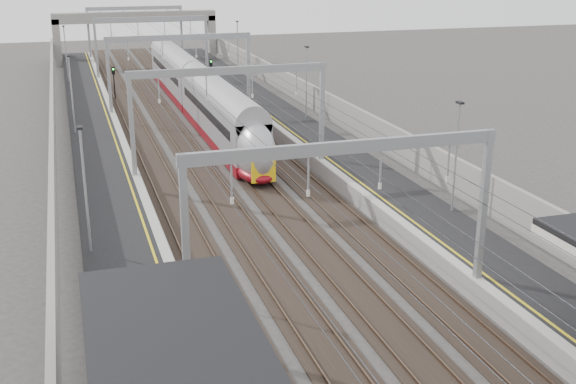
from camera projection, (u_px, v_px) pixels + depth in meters
platform_left at (105, 172)px, 48.34m from camera, size 4.00×120.00×1.00m
platform_right at (329, 153)px, 52.86m from camera, size 4.00×120.00×1.00m
tracks at (222, 168)px, 50.74m from camera, size 11.40×140.00×0.20m
overhead_line at (201, 68)px, 54.82m from camera, size 13.00×140.00×6.60m
overbridge at (135, 23)px, 98.95m from camera, size 22.00×2.20×6.90m
wall_left at (54, 160)px, 47.09m from camera, size 0.30×120.00×3.20m
wall_right at (370, 135)px, 53.41m from camera, size 0.30×120.00×3.20m
train at (200, 99)px, 64.97m from camera, size 2.53×46.07×4.00m
signal_green at (114, 77)px, 73.60m from camera, size 0.32×0.32×3.48m
signal_red_near at (201, 78)px, 73.08m from camera, size 0.32×0.32×3.48m
signal_red_far at (211, 69)px, 78.81m from camera, size 0.32×0.32×3.48m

